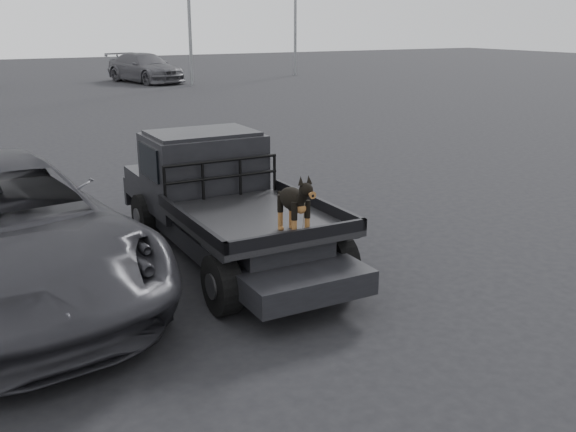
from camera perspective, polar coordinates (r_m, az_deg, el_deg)
ground at (r=8.93m, az=2.52°, el=-5.74°), size 120.00×120.00×0.00m
flatbed_ute at (r=9.60m, az=-5.30°, el=-1.22°), size 2.00×5.40×0.92m
ute_cab at (r=10.22m, az=-7.56°, el=5.05°), size 1.72×1.30×0.88m
headache_rack at (r=9.58m, az=-5.89°, el=3.29°), size 1.80×0.08×0.55m
dog at (r=7.86m, az=0.50°, el=1.06°), size 0.32×0.60×0.74m
distant_car_b at (r=39.20m, az=-12.61°, el=12.73°), size 3.78×6.14×1.66m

